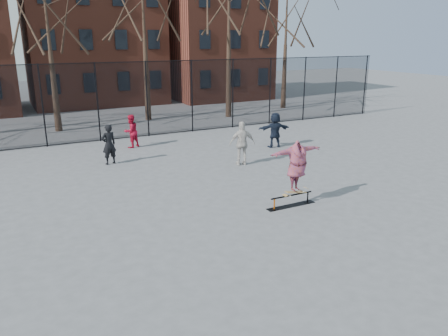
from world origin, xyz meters
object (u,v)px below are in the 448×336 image
skateboard (296,192)px  bystander_navy (275,130)px  skate_rail (291,201)px  bystander_red (131,131)px  skater (297,166)px  bystander_black (109,144)px  bystander_white (242,143)px

skateboard → bystander_navy: (3.73, 6.77, 0.42)m
skate_rail → bystander_red: size_ratio=1.09×
skate_rail → bystander_navy: bystander_navy is taller
skater → bystander_red: size_ratio=1.24×
bystander_black → bystander_white: size_ratio=0.93×
skateboard → bystander_white: bystander_white is taller
skater → bystander_red: bearing=98.9°
skate_rail → bystander_black: size_ratio=1.02×
bystander_red → skateboard: bearing=78.2°
skater → bystander_white: skater is taller
skater → bystander_red: 10.26m
skate_rail → bystander_white: bystander_white is taller
skate_rail → bystander_black: (-3.99, 7.50, 0.70)m
bystander_white → bystander_navy: size_ratio=1.08×
bystander_black → bystander_red: 2.94m
skater → bystander_black: (-4.14, 7.50, -0.44)m
skate_rail → skater: 1.15m
bystander_black → bystander_red: (1.64, 2.44, -0.05)m
skater → bystander_black: skater is taller
skateboard → bystander_white: 4.91m
bystander_navy → skateboard: bearing=73.1°
skater → bystander_black: bearing=113.7°
skate_rail → bystander_white: bearing=79.0°
skateboard → skate_rail: bearing=180.0°
bystander_white → bystander_navy: bystander_white is taller
skater → bystander_white: 4.89m
skateboard → bystander_navy: 7.74m
skate_rail → skater: size_ratio=0.88×
bystander_black → bystander_red: bystander_black is taller
bystander_white → bystander_red: bearing=-42.6°
skateboard → bystander_red: bystander_red is taller
bystander_red → skate_rail: bearing=77.3°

